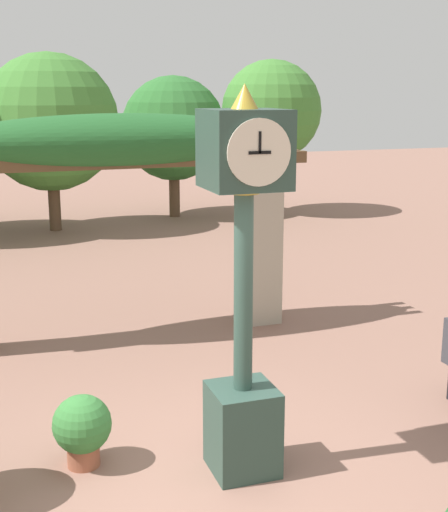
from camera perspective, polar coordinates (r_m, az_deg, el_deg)
ground_plane at (r=6.36m, az=-0.77°, el=-17.75°), size 60.00×60.00×0.00m
pedestal_clock at (r=5.92m, az=1.56°, el=-2.44°), size 0.63×0.67×3.32m
pergola at (r=9.37m, az=-8.42°, el=7.04°), size 5.07×1.07×2.98m
potted_plant_near_left at (r=6.58m, az=-11.28°, el=-13.29°), size 0.52×0.52×0.66m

